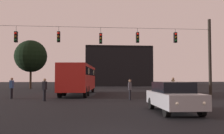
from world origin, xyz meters
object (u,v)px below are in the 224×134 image
at_px(pedestrian_crossing_right, 12,87).
at_px(pedestrian_near_bus, 45,88).
at_px(car_near_right, 173,96).
at_px(city_bus, 79,77).
at_px(pedestrian_crossing_left, 173,85).
at_px(tree_left_silhouette, 31,56).
at_px(pedestrian_crossing_center, 130,89).

relative_size(pedestrian_crossing_right, pedestrian_near_bus, 1.04).
height_order(car_near_right, pedestrian_crossing_right, pedestrian_crossing_right).
relative_size(city_bus, pedestrian_crossing_left, 6.29).
bearing_deg(pedestrian_crossing_right, city_bus, 40.34).
bearing_deg(pedestrian_near_bus, city_bus, 71.67).
height_order(city_bus, tree_left_silhouette, tree_left_silhouette).
distance_m(pedestrian_crossing_left, pedestrian_crossing_center, 6.13).
relative_size(car_near_right, pedestrian_crossing_right, 2.48).
xyz_separation_m(city_bus, car_near_right, (5.20, -13.95, -1.07)).
height_order(city_bus, car_near_right, city_bus).
bearing_deg(pedestrian_near_bus, tree_left_silhouette, 105.31).
relative_size(city_bus, pedestrian_crossing_center, 7.02).
distance_m(pedestrian_near_bus, tree_left_silhouette, 23.64).
bearing_deg(tree_left_silhouette, car_near_right, -65.08).
xyz_separation_m(pedestrian_near_bus, tree_left_silhouette, (-6.14, 22.42, 4.35)).
height_order(car_near_right, pedestrian_crossing_center, pedestrian_crossing_center).
bearing_deg(pedestrian_crossing_left, pedestrian_crossing_center, -141.73).
distance_m(pedestrian_crossing_left, pedestrian_near_bus, 12.01).
height_order(pedestrian_crossing_right, pedestrian_near_bus, pedestrian_crossing_right).
relative_size(pedestrian_crossing_center, tree_left_silhouette, 0.20).
xyz_separation_m(pedestrian_crossing_right, pedestrian_near_bus, (3.11, -2.39, -0.04)).
height_order(city_bus, pedestrian_crossing_left, city_bus).
relative_size(car_near_right, pedestrian_crossing_left, 2.45).
relative_size(car_near_right, pedestrian_crossing_center, 2.74).
xyz_separation_m(pedestrian_crossing_center, tree_left_silhouette, (-12.66, 22.24, 4.41)).
bearing_deg(city_bus, car_near_right, -69.56).
distance_m(pedestrian_crossing_left, tree_left_silhouette, 25.77).
bearing_deg(car_near_right, pedestrian_crossing_left, 70.71).
relative_size(city_bus, car_near_right, 2.56).
height_order(city_bus, pedestrian_crossing_center, city_bus).
relative_size(pedestrian_near_bus, tree_left_silhouette, 0.21).
xyz_separation_m(pedestrian_crossing_left, pedestrian_crossing_right, (-14.45, -1.59, -0.01)).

